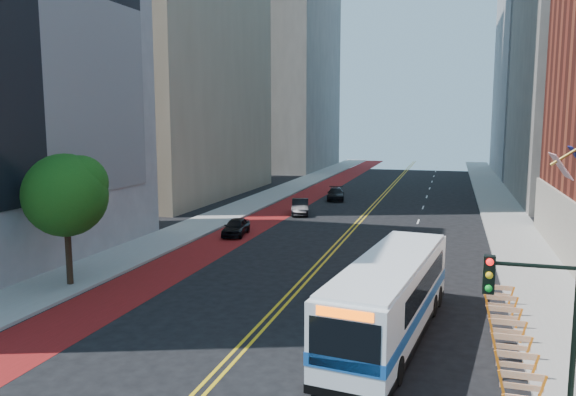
# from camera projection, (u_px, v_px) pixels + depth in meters

# --- Properties ---
(ground) EXTENTS (160.00, 160.00, 0.00)m
(ground) POSITION_uv_depth(u_px,v_px,m) (231.00, 360.00, 20.04)
(ground) COLOR black
(ground) RESTS_ON ground
(sidewalk_left) EXTENTS (4.00, 140.00, 0.15)m
(sidewalk_left) POSITION_uv_depth(u_px,v_px,m) (232.00, 212.00, 51.88)
(sidewalk_left) COLOR gray
(sidewalk_left) RESTS_ON ground
(sidewalk_right) EXTENTS (4.00, 140.00, 0.15)m
(sidewalk_right) POSITION_uv_depth(u_px,v_px,m) (510.00, 225.00, 45.21)
(sidewalk_right) COLOR gray
(sidewalk_right) RESTS_ON ground
(bus_lane_paint) EXTENTS (3.60, 140.00, 0.01)m
(bus_lane_paint) POSITION_uv_depth(u_px,v_px,m) (273.00, 214.00, 50.81)
(bus_lane_paint) COLOR maroon
(bus_lane_paint) RESTS_ON ground
(center_line_inner) EXTENTS (0.14, 140.00, 0.01)m
(center_line_inner) POSITION_uv_depth(u_px,v_px,m) (359.00, 219.00, 48.60)
(center_line_inner) COLOR gold
(center_line_inner) RESTS_ON ground
(center_line_outer) EXTENTS (0.14, 140.00, 0.01)m
(center_line_outer) POSITION_uv_depth(u_px,v_px,m) (364.00, 219.00, 48.50)
(center_line_outer) COLOR gold
(center_line_outer) RESTS_ON ground
(lane_dashes) EXTENTS (0.14, 98.20, 0.01)m
(lane_dashes) POSITION_uv_depth(u_px,v_px,m) (423.00, 207.00, 54.82)
(lane_dashes) COLOR silver
(lane_dashes) RESTS_ON ground
(construction_barriers) EXTENTS (1.42, 10.91, 1.00)m
(construction_barriers) POSITION_uv_depth(u_px,v_px,m) (510.00, 336.00, 20.53)
(construction_barriers) COLOR orange
(construction_barriers) RESTS_ON ground
(street_tree) EXTENTS (4.20, 4.20, 6.70)m
(street_tree) POSITION_uv_depth(u_px,v_px,m) (67.00, 192.00, 28.23)
(street_tree) COLOR black
(street_tree) RESTS_ON sidewalk_left
(traffic_signal) EXTENTS (2.21, 0.34, 5.07)m
(traffic_signal) POSITION_uv_depth(u_px,v_px,m) (535.00, 319.00, 13.57)
(traffic_signal) COLOR black
(traffic_signal) RESTS_ON sidewalk_right
(transit_bus) EXTENTS (4.00, 11.87, 3.20)m
(transit_bus) POSITION_uv_depth(u_px,v_px,m) (391.00, 296.00, 21.90)
(transit_bus) COLOR white
(transit_bus) RESTS_ON ground
(car_a) EXTENTS (1.94, 3.91, 1.28)m
(car_a) POSITION_uv_depth(u_px,v_px,m) (236.00, 227.00, 41.53)
(car_a) COLOR black
(car_a) RESTS_ON ground
(car_b) EXTENTS (2.47, 4.45, 1.39)m
(car_b) POSITION_uv_depth(u_px,v_px,m) (300.00, 207.00, 50.80)
(car_b) COLOR black
(car_b) RESTS_ON ground
(car_c) EXTENTS (2.53, 4.64, 1.28)m
(car_c) POSITION_uv_depth(u_px,v_px,m) (336.00, 194.00, 59.95)
(car_c) COLOR black
(car_c) RESTS_ON ground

